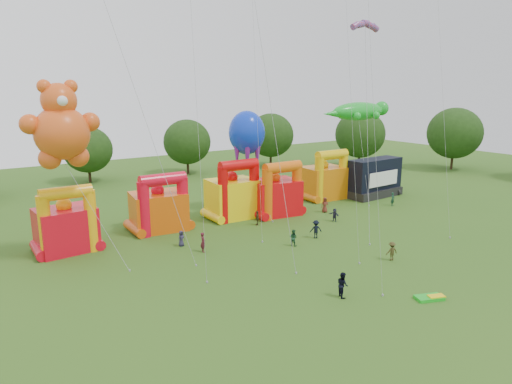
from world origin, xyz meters
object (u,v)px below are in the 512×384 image
bouncy_castle_2 (233,195)px  spectator_0 (181,238)px  bouncy_castle_0 (66,226)px  spectator_4 (257,218)px  stage_trailer (375,178)px  gecko_kite (362,147)px  octopus_kite (248,143)px  teddy_bear_kite (81,177)px

bouncy_castle_2 → spectator_0: size_ratio=4.58×
spectator_0 → bouncy_castle_0: bearing=137.6°
bouncy_castle_2 → spectator_4: 4.51m
bouncy_castle_2 → stage_trailer: 22.12m
stage_trailer → gecko_kite: 5.22m
octopus_kite → spectator_4: 9.61m
teddy_bear_kite → spectator_0: (8.67, -0.35, -6.94)m
spectator_4 → bouncy_castle_2: bearing=-133.9°
spectator_0 → spectator_4: (10.00, 1.70, 0.04)m
bouncy_castle_2 → octopus_kite: size_ratio=0.57×
stage_trailer → spectator_4: 21.59m
spectator_0 → octopus_kite: bearing=13.5°
bouncy_castle_0 → spectator_4: (19.40, -2.94, -1.63)m
bouncy_castle_2 → octopus_kite: octopus_kite is taller
bouncy_castle_0 → teddy_bear_kite: size_ratio=0.41×
bouncy_castle_0 → bouncy_castle_2: 18.78m
teddy_bear_kite → spectator_0: size_ratio=10.21×
bouncy_castle_2 → octopus_kite: 6.64m
octopus_kite → gecko_kite: bearing=-9.3°
bouncy_castle_0 → bouncy_castle_2: (18.74, 1.12, 0.23)m
gecko_kite → spectator_4: size_ratio=8.12×
bouncy_castle_0 → stage_trailer: 40.80m
bouncy_castle_0 → octopus_kite: bearing=6.2°
gecko_kite → spectator_4: 20.06m
teddy_bear_kite → octopus_kite: bearing=17.6°
bouncy_castle_0 → spectator_4: bearing=-8.6°
gecko_kite → bouncy_castle_2: bearing=175.6°
stage_trailer → teddy_bear_kite: (-40.06, -3.66, 5.11)m
bouncy_castle_0 → gecko_kite: (38.26, -0.37, 4.71)m
stage_trailer → spectator_4: (-21.40, -2.31, -1.79)m
teddy_bear_kite → gecko_kite: size_ratio=1.19×
bouncy_castle_2 → spectator_0: 11.13m
bouncy_castle_0 → bouncy_castle_2: bearing=3.4°
octopus_kite → spectator_0: (-12.26, -6.98, -7.73)m
stage_trailer → spectator_0: 31.70m
octopus_kite → spectator_0: bearing=-150.3°
bouncy_castle_0 → spectator_4: bouncy_castle_0 is taller
bouncy_castle_2 → spectator_4: size_ratio=4.35×
gecko_kite → spectator_0: size_ratio=8.55×
teddy_bear_kite → spectator_0: teddy_bear_kite is taller
spectator_0 → spectator_4: spectator_4 is taller
octopus_kite → spectator_0: 16.09m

